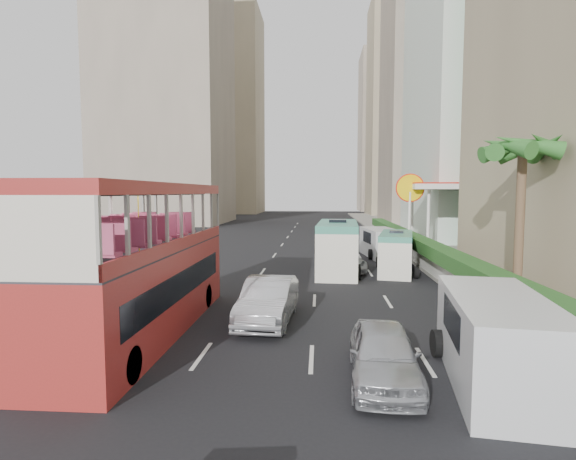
# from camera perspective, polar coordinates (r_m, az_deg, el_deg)

# --- Properties ---
(ground_plane) EXTENTS (200.00, 200.00, 0.00)m
(ground_plane) POSITION_cam_1_polar(r_m,az_deg,el_deg) (15.28, 4.68, -13.37)
(ground_plane) COLOR black
(ground_plane) RESTS_ON ground
(double_decker_bus) EXTENTS (2.50, 11.00, 5.06)m
(double_decker_bus) POSITION_cam_1_polar(r_m,az_deg,el_deg) (15.79, -17.62, -3.54)
(double_decker_bus) COLOR #A72824
(double_decker_bus) RESTS_ON ground
(car_silver_lane_a) EXTENTS (1.99, 4.96, 1.60)m
(car_silver_lane_a) POSITION_cam_1_polar(r_m,az_deg,el_deg) (16.88, -2.50, -11.58)
(car_silver_lane_a) COLOR #B1B4B8
(car_silver_lane_a) RESTS_ON ground
(car_silver_lane_b) EXTENTS (1.91, 4.29, 1.43)m
(car_silver_lane_b) POSITION_cam_1_polar(r_m,az_deg,el_deg) (12.19, 11.99, -18.28)
(car_silver_lane_b) COLOR #B1B4B8
(car_silver_lane_b) RESTS_ON ground
(van_asset) EXTENTS (2.54, 4.65, 1.23)m
(van_asset) POSITION_cam_1_polar(r_m,az_deg,el_deg) (27.55, 7.25, -5.19)
(van_asset) COLOR silver
(van_asset) RESTS_ON ground
(minibus_near) EXTENTS (2.63, 6.87, 2.99)m
(minibus_near) POSITION_cam_1_polar(r_m,az_deg,el_deg) (26.86, 6.32, -2.21)
(minibus_near) COLOR silver
(minibus_near) RESTS_ON ground
(minibus_far) EXTENTS (2.80, 5.60, 2.37)m
(minibus_far) POSITION_cam_1_polar(r_m,az_deg,el_deg) (27.40, 13.57, -2.83)
(minibus_far) COLOR silver
(minibus_far) RESTS_ON ground
(panel_van_near) EXTENTS (2.91, 5.73, 2.20)m
(panel_van_near) POSITION_cam_1_polar(r_m,az_deg,el_deg) (12.57, 25.05, -12.59)
(panel_van_near) COLOR silver
(panel_van_near) RESTS_ON ground
(panel_van_far) EXTENTS (2.70, 5.36, 2.06)m
(panel_van_far) POSITION_cam_1_polar(r_m,az_deg,el_deg) (34.13, 11.67, -1.58)
(panel_van_far) COLOR silver
(panel_van_far) RESTS_ON ground
(sidewalk) EXTENTS (6.00, 120.00, 0.18)m
(sidewalk) POSITION_cam_1_polar(r_m,az_deg,el_deg) (40.84, 17.05, -1.98)
(sidewalk) COLOR #99968C
(sidewalk) RESTS_ON ground
(kerb_wall) EXTENTS (0.30, 44.00, 1.00)m
(kerb_wall) POSITION_cam_1_polar(r_m,az_deg,el_deg) (29.50, 16.55, -3.35)
(kerb_wall) COLOR silver
(kerb_wall) RESTS_ON sidewalk
(hedge) EXTENTS (1.10, 44.00, 0.70)m
(hedge) POSITION_cam_1_polar(r_m,az_deg,el_deg) (29.40, 16.59, -1.71)
(hedge) COLOR #2D6626
(hedge) RESTS_ON kerb_wall
(palm_tree) EXTENTS (0.36, 0.36, 6.40)m
(palm_tree) POSITION_cam_1_polar(r_m,az_deg,el_deg) (20.21, 27.32, 0.35)
(palm_tree) COLOR brown
(palm_tree) RESTS_ON sidewalk
(shell_station) EXTENTS (6.50, 8.00, 5.50)m
(shell_station) POSITION_cam_1_polar(r_m,az_deg,el_deg) (38.92, 19.24, 1.57)
(shell_station) COLOR silver
(shell_station) RESTS_ON ground
(tower_mid) EXTENTS (16.00, 16.00, 50.00)m
(tower_mid) POSITION_cam_1_polar(r_m,az_deg,el_deg) (77.45, 18.62, 19.70)
(tower_mid) COLOR tan
(tower_mid) RESTS_ON ground
(tower_far_a) EXTENTS (14.00, 14.00, 44.00)m
(tower_far_a) POSITION_cam_1_polar(r_m,az_deg,el_deg) (99.54, 14.42, 14.62)
(tower_far_a) COLOR tan
(tower_far_a) RESTS_ON ground
(tower_far_b) EXTENTS (14.00, 14.00, 40.00)m
(tower_far_b) POSITION_cam_1_polar(r_m,az_deg,el_deg) (120.72, 12.49, 11.93)
(tower_far_b) COLOR tan
(tower_far_b) RESTS_ON ground
(tower_left_a) EXTENTS (18.00, 18.00, 52.00)m
(tower_left_a) POSITION_cam_1_polar(r_m,az_deg,el_deg) (76.49, -15.26, 20.75)
(tower_left_a) COLOR tan
(tower_left_a) RESTS_ON ground
(tower_left_b) EXTENTS (16.00, 16.00, 46.00)m
(tower_left_b) POSITION_cam_1_polar(r_m,az_deg,el_deg) (108.32, -7.86, 14.44)
(tower_left_b) COLOR tan
(tower_left_b) RESTS_ON ground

